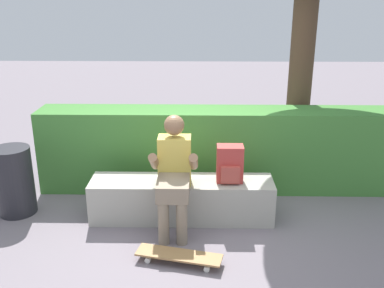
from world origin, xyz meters
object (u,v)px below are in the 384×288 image
bench_main (182,199)px  skateboard_near_person (179,255)px  backpack_on_bench (230,164)px  person_skater (174,171)px  trash_bin (14,181)px

bench_main → skateboard_near_person: bearing=-89.6°
bench_main → backpack_on_bench: (0.51, -0.01, 0.42)m
person_skater → skateboard_near_person: (0.08, -0.64, -0.57)m
person_skater → skateboard_near_person: 0.86m
skateboard_near_person → trash_bin: size_ratio=1.06×
person_skater → trash_bin: (-1.80, 0.31, -0.26)m
skateboard_near_person → trash_bin: trash_bin is taller
bench_main → trash_bin: 1.88m
bench_main → person_skater: 0.48m
backpack_on_bench → skateboard_near_person: bearing=-121.0°
skateboard_near_person → backpack_on_bench: backpack_on_bench is taller
skateboard_near_person → backpack_on_bench: bearing=59.0°
skateboard_near_person → trash_bin: (-1.88, 0.95, 0.31)m
backpack_on_bench → trash_bin: backpack_on_bench is taller
bench_main → backpack_on_bench: 0.66m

